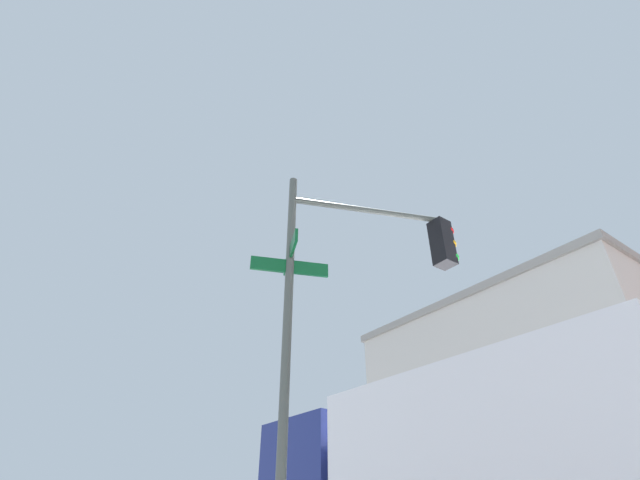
{
  "coord_description": "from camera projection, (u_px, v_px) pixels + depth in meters",
  "views": [
    {
      "loc": [
        -2.51,
        -9.75,
        1.15
      ],
      "look_at": [
        -6.69,
        -6.76,
        4.45
      ],
      "focal_mm": 24.77,
      "sensor_mm": 36.0,
      "label": 1
    }
  ],
  "objects": [
    {
      "name": "building_stucco",
      "position": [
        612.0,
        434.0,
        25.96
      ],
      "size": [
        14.85,
        25.42,
        11.07
      ],
      "color": "#BCB7AD",
      "rests_on": "ground_plane"
    },
    {
      "name": "traffic_signal_near",
      "position": [
        366.0,
        282.0,
        6.33
      ],
      "size": [
        1.56,
        2.99,
        5.75
      ],
      "color": "#474C47",
      "rests_on": "ground_plane"
    },
    {
      "name": "box_truck_second",
      "position": [
        449.0,
        478.0,
        6.99
      ],
      "size": [
        7.72,
        2.63,
        3.11
      ],
      "color": "navy",
      "rests_on": "ground_plane"
    }
  ]
}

